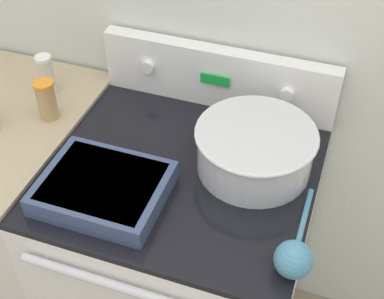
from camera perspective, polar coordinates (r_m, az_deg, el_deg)
The scene contains 8 objects.
stove_range at distance 1.80m, azimuth -0.80°, elevation -12.33°, with size 0.72×0.71×0.90m.
control_panel at distance 1.63m, azimuth 2.80°, elevation 7.74°, with size 0.72×0.07×0.19m.
side_counter at distance 2.02m, azimuth -17.98°, elevation -6.82°, with size 0.54×0.68×0.91m.
mixing_bowl at distance 1.42m, azimuth 6.75°, elevation 0.20°, with size 0.32×0.32×0.13m.
casserole_dish at distance 1.38m, azimuth -9.45°, elevation -4.00°, with size 0.31×0.26×0.06m.
ladle at distance 1.23m, azimuth 10.82°, elevation -11.21°, with size 0.09×0.30×0.09m.
spice_jar_orange_cap at distance 1.62m, azimuth -15.25°, elevation 5.13°, with size 0.06×0.06×0.12m.
spice_jar_white_cap at distance 1.74m, azimuth -15.29°, elevation 7.79°, with size 0.05×0.05×0.13m.
Camera 1 is at (0.37, -0.64, 1.92)m, focal length 50.00 mm.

